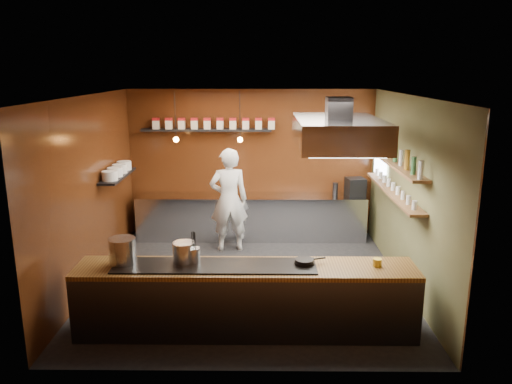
{
  "coord_description": "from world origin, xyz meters",
  "views": [
    {
      "loc": [
        0.19,
        -7.59,
        3.39
      ],
      "look_at": [
        0.11,
        0.4,
        1.41
      ],
      "focal_mm": 35.0,
      "sensor_mm": 36.0,
      "label": 1
    }
  ],
  "objects_px": {
    "stockpot_large": "(123,251)",
    "chef": "(229,200)",
    "extractor_hood": "(338,132)",
    "espresso_machine": "(355,187)",
    "stockpot_small": "(184,252)"
  },
  "relations": [
    {
      "from": "stockpot_large",
      "to": "stockpot_small",
      "type": "distance_m",
      "value": 0.79
    },
    {
      "from": "stockpot_large",
      "to": "chef",
      "type": "height_order",
      "value": "chef"
    },
    {
      "from": "espresso_machine",
      "to": "chef",
      "type": "xyz_separation_m",
      "value": [
        -2.51,
        -0.72,
        -0.09
      ]
    },
    {
      "from": "chef",
      "to": "extractor_hood",
      "type": "bearing_deg",
      "value": 122.32
    },
    {
      "from": "extractor_hood",
      "to": "chef",
      "type": "height_order",
      "value": "extractor_hood"
    },
    {
      "from": "espresso_machine",
      "to": "chef",
      "type": "relative_size",
      "value": 0.18
    },
    {
      "from": "espresso_machine",
      "to": "chef",
      "type": "distance_m",
      "value": 2.62
    },
    {
      "from": "extractor_hood",
      "to": "espresso_machine",
      "type": "height_order",
      "value": "extractor_hood"
    },
    {
      "from": "stockpot_large",
      "to": "stockpot_small",
      "type": "height_order",
      "value": "stockpot_large"
    },
    {
      "from": "extractor_hood",
      "to": "stockpot_small",
      "type": "height_order",
      "value": "extractor_hood"
    },
    {
      "from": "stockpot_small",
      "to": "extractor_hood",
      "type": "bearing_deg",
      "value": 27.72
    },
    {
      "from": "chef",
      "to": "espresso_machine",
      "type": "bearing_deg",
      "value": -173.78
    },
    {
      "from": "chef",
      "to": "stockpot_large",
      "type": "bearing_deg",
      "value": 58.96
    },
    {
      "from": "stockpot_large",
      "to": "espresso_machine",
      "type": "bearing_deg",
      "value": 45.57
    },
    {
      "from": "stockpot_small",
      "to": "chef",
      "type": "height_order",
      "value": "chef"
    }
  ]
}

